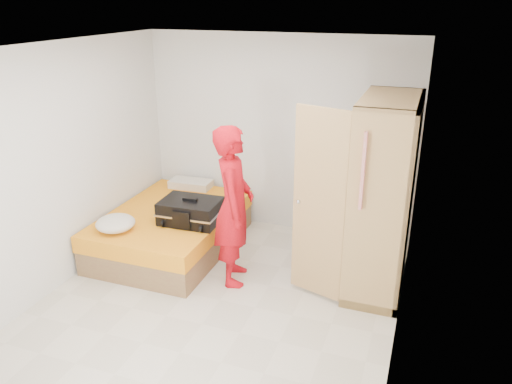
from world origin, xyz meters
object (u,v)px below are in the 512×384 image
(wardrobe, at_px, (377,202))
(person, at_px, (234,206))
(round_cushion, at_px, (115,223))
(bed, at_px, (172,229))
(suitcase, at_px, (191,211))

(wardrobe, height_order, person, wardrobe)
(round_cushion, bearing_deg, person, 10.46)
(bed, relative_size, wardrobe, 0.96)
(person, relative_size, suitcase, 2.48)
(person, bearing_deg, wardrobe, -93.07)
(person, xyz_separation_m, round_cushion, (-1.37, -0.25, -0.31))
(bed, xyz_separation_m, suitcase, (0.37, -0.18, 0.38))
(round_cushion, bearing_deg, wardrobe, 12.81)
(suitcase, relative_size, round_cushion, 1.61)
(person, height_order, suitcase, person)
(bed, bearing_deg, person, -22.50)
(bed, height_order, person, person)
(suitcase, bearing_deg, person, -22.53)
(person, distance_m, suitcase, 0.75)
(suitcase, bearing_deg, round_cushion, -147.38)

